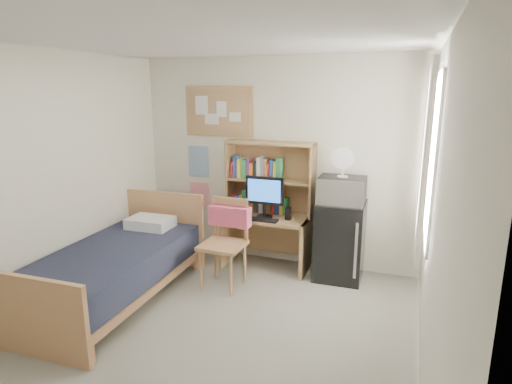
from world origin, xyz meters
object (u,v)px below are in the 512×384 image
(bulletin_board, at_px, (219,112))
(desk_chair, at_px, (223,244))
(monitor, at_px, (265,197))
(desk_fan, at_px, (343,164))
(desk, at_px, (266,241))
(speaker_right, at_px, (288,214))
(bed, at_px, (114,275))
(microwave, at_px, (342,190))
(speaker_left, at_px, (242,209))
(mini_fridge, at_px, (340,240))

(bulletin_board, bearing_deg, desk_chair, -64.25)
(monitor, height_order, desk_fan, desk_fan)
(desk_chair, height_order, desk_fan, desk_fan)
(desk, relative_size, speaker_right, 6.97)
(desk_chair, xyz_separation_m, bed, (-0.95, -0.70, -0.22))
(microwave, bearing_deg, speaker_left, -178.88)
(mini_fridge, relative_size, speaker_right, 6.03)
(bulletin_board, height_order, desk_fan, bulletin_board)
(bed, bearing_deg, desk_fan, 30.75)
(monitor, height_order, speaker_right, monitor)
(desk_chair, distance_m, bed, 1.20)
(desk, height_order, monitor, monitor)
(mini_fridge, bearing_deg, microwave, -90.00)
(bulletin_board, height_order, mini_fridge, bulletin_board)
(desk_fan, bearing_deg, speaker_right, -177.01)
(bed, relative_size, speaker_left, 13.39)
(desk_chair, height_order, microwave, microwave)
(bulletin_board, relative_size, desk, 0.88)
(speaker_right, bearing_deg, speaker_left, 180.00)
(desk_chair, xyz_separation_m, desk_fan, (1.19, 0.68, 0.88))
(bed, height_order, speaker_right, speaker_right)
(mini_fridge, relative_size, bed, 0.44)
(microwave, bearing_deg, mini_fridge, 90.00)
(bed, distance_m, monitor, 1.92)
(mini_fridge, xyz_separation_m, speaker_right, (-0.62, -0.07, 0.28))
(bulletin_board, relative_size, monitor, 1.87)
(desk, bearing_deg, monitor, -90.00)
(bulletin_board, xyz_separation_m, desk_fan, (1.67, -0.30, -0.53))
(desk, bearing_deg, speaker_right, -11.31)
(desk_chair, relative_size, speaker_right, 6.57)
(desk, height_order, speaker_right, speaker_right)
(desk, distance_m, desk_fan, 1.40)
(speaker_left, bearing_deg, desk_fan, 1.94)
(bulletin_board, bearing_deg, microwave, -10.11)
(monitor, height_order, microwave, microwave)
(desk_chair, distance_m, microwave, 1.49)
(bed, bearing_deg, speaker_right, 39.18)
(bulletin_board, distance_m, desk_chair, 1.78)
(speaker_left, bearing_deg, bed, -125.13)
(desk_chair, bearing_deg, desk_fan, 31.37)
(mini_fridge, bearing_deg, monitor, -177.01)
(monitor, relative_size, desk_fan, 1.63)
(speaker_right, bearing_deg, bulletin_board, 161.56)
(monitor, distance_m, desk_fan, 1.03)
(desk, relative_size, speaker_left, 6.86)
(monitor, bearing_deg, desk_chair, -113.65)
(speaker_left, bearing_deg, desk, 11.31)
(desk, xyz_separation_m, microwave, (0.92, -0.01, 0.74))
(speaker_left, height_order, desk_fan, desk_fan)
(bed, relative_size, monitor, 4.17)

